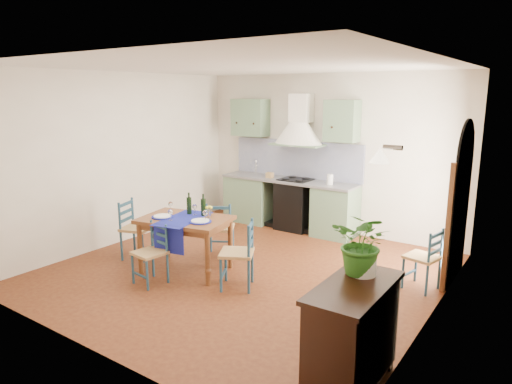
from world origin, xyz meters
TOP-DOWN VIEW (x-y plane):
  - floor at (0.00, 0.00)m, footprint 5.00×5.00m
  - back_wall at (-0.47, 2.29)m, footprint 5.00×0.96m
  - right_wall at (2.50, 0.28)m, footprint 0.26×5.00m
  - left_wall at (-2.50, 0.00)m, footprint 0.04×5.00m
  - ceiling at (0.00, 0.00)m, footprint 5.00×5.00m
  - dining_table at (-0.70, -0.46)m, footprint 1.34×1.05m
  - chair_near at (-0.77, -1.03)m, footprint 0.42×0.42m
  - chair_far at (-0.65, 0.24)m, footprint 0.56×0.56m
  - chair_left at (-1.68, -0.50)m, footprint 0.53×0.53m
  - chair_right at (0.26, -0.49)m, footprint 0.56×0.56m
  - chair_spare at (2.23, 0.79)m, footprint 0.45×0.45m
  - sideboard at (2.26, -1.60)m, footprint 0.50×1.05m
  - potted_plant at (2.23, -1.36)m, footprint 0.51×0.44m

SIDE VIEW (x-z plane):
  - floor at x=0.00m, z-range 0.00..0.00m
  - chair_near at x=-0.77m, z-range 0.01..0.82m
  - chair_spare at x=2.23m, z-range 0.01..0.82m
  - chair_far at x=-0.65m, z-range 0.01..0.88m
  - chair_right at x=0.26m, z-range 0.02..0.90m
  - chair_left at x=-1.68m, z-range 0.02..0.91m
  - sideboard at x=2.26m, z-range 0.04..0.98m
  - dining_table at x=-0.70m, z-range 0.14..1.22m
  - back_wall at x=-0.47m, z-range -0.35..2.45m
  - potted_plant at x=2.23m, z-range 0.94..1.49m
  - right_wall at x=2.50m, z-range -0.06..2.74m
  - left_wall at x=-2.50m, z-range 0.00..2.80m
  - ceiling at x=0.00m, z-range 2.80..2.81m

